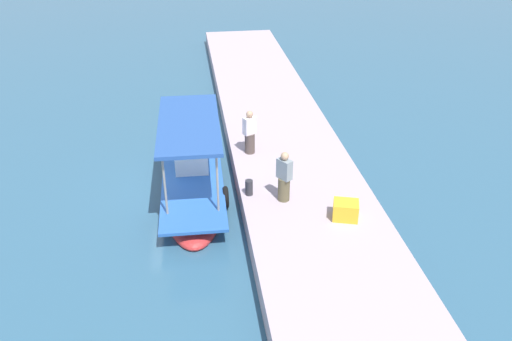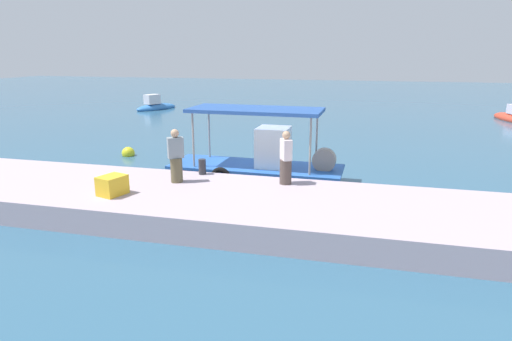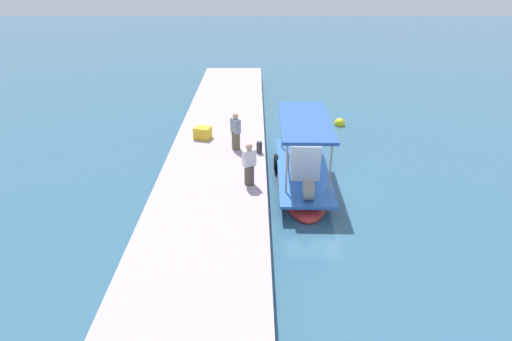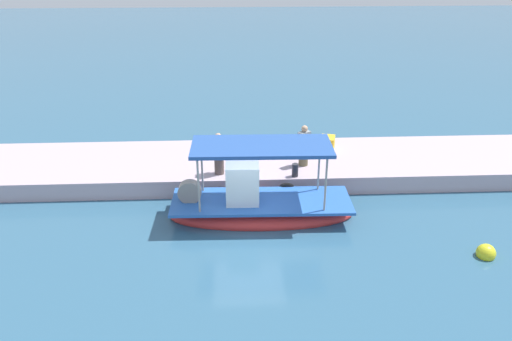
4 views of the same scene
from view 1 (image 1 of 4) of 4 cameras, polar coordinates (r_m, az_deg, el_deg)
The scene contains 7 objects.
ground_plane at distance 18.30m, azimuth -8.19°, elevation -1.94°, with size 120.00×120.00×0.00m, color #315D79.
dock_quay at distance 18.46m, azimuth 4.14°, elevation -0.13°, with size 36.00×4.16×0.70m, color #B6A1AB.
main_fishing_boat at distance 17.75m, azimuth -6.90°, elevation -1.17°, with size 6.45×2.19×3.05m.
fisherman_near_bollard at distance 15.84m, azimuth 3.09°, elevation -0.90°, with size 0.53×0.51×1.65m.
fisherman_by_crate at distance 18.62m, azimuth -0.69°, elevation 4.00°, with size 0.49×0.52×1.63m.
mooring_bollard at distance 16.33m, azimuth -0.77°, elevation -1.87°, with size 0.24×0.24×0.50m, color #2D2D33.
cargo_crate at distance 15.44m, azimuth 9.75°, elevation -4.29°, with size 0.73×0.58×0.54m, color yellow.
Camera 1 is at (-15.67, -0.43, 9.44)m, focal length 36.66 mm.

